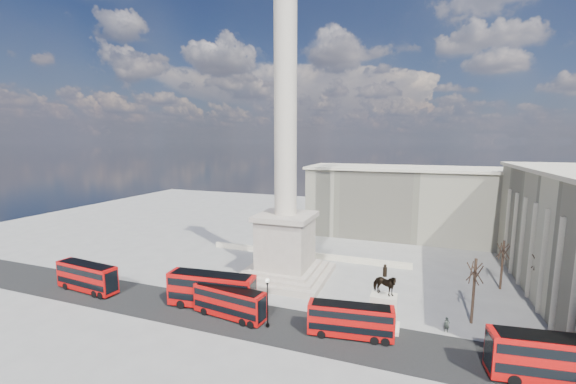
# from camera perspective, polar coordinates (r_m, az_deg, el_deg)

# --- Properties ---
(ground) EXTENTS (180.00, 180.00, 0.00)m
(ground) POSITION_cam_1_polar(r_m,az_deg,el_deg) (56.56, -2.22, -15.34)
(ground) COLOR gray
(ground) RESTS_ON ground
(asphalt_road) EXTENTS (120.00, 9.00, 0.01)m
(asphalt_road) POSITION_cam_1_polar(r_m,az_deg,el_deg) (46.55, -1.11, -20.80)
(asphalt_road) COLOR black
(asphalt_road) RESTS_ON ground
(nelsons_column) EXTENTS (14.00, 14.00, 49.85)m
(nelsons_column) POSITION_cam_1_polar(r_m,az_deg,el_deg) (57.35, -0.40, -1.50)
(nelsons_column) COLOR #B1A494
(nelsons_column) RESTS_ON ground
(balustrade_wall) EXTENTS (40.00, 0.60, 1.10)m
(balustrade_wall) POSITION_cam_1_polar(r_m,az_deg,el_deg) (70.47, 2.78, -10.04)
(balustrade_wall) COLOR beige
(balustrade_wall) RESTS_ON ground
(building_northeast) EXTENTS (51.00, 17.00, 16.60)m
(building_northeast) POSITION_cam_1_polar(r_m,az_deg,el_deg) (89.11, 19.94, -1.52)
(building_northeast) COLOR #B2AD92
(building_northeast) RESTS_ON ground
(red_bus_a) EXTENTS (12.26, 3.87, 4.89)m
(red_bus_a) POSITION_cam_1_polar(r_m,az_deg,el_deg) (50.70, -12.18, -15.24)
(red_bus_a) COLOR #BD0B09
(red_bus_a) RESTS_ON ground
(red_bus_b) EXTENTS (10.16, 3.55, 4.04)m
(red_bus_b) POSITION_cam_1_polar(r_m,az_deg,el_deg) (48.03, -9.42, -17.12)
(red_bus_b) COLOR #BD0B09
(red_bus_b) RESTS_ON ground
(red_bus_c) EXTENTS (9.98, 3.48, 3.96)m
(red_bus_c) POSITION_cam_1_polar(r_m,az_deg,el_deg) (43.95, 10.14, -19.72)
(red_bus_c) COLOR #BD0B09
(red_bus_c) RESTS_ON ground
(red_bus_d) EXTENTS (11.84, 4.08, 4.70)m
(red_bus_d) POSITION_cam_1_polar(r_m,az_deg,el_deg) (44.06, 37.46, -20.71)
(red_bus_d) COLOR #BD0B09
(red_bus_d) RESTS_ON ground
(red_bus_e) EXTENTS (10.88, 3.38, 4.34)m
(red_bus_e) POSITION_cam_1_polar(r_m,az_deg,el_deg) (62.67, -29.68, -11.81)
(red_bus_e) COLOR #BD0B09
(red_bus_e) RESTS_ON ground
(victorian_lamp) EXTENTS (0.53, 0.53, 6.24)m
(victorian_lamp) POSITION_cam_1_polar(r_m,az_deg,el_deg) (44.70, -3.33, -16.82)
(victorian_lamp) COLOR black
(victorian_lamp) RESTS_ON ground
(equestrian_statue) EXTENTS (3.87, 2.91, 8.10)m
(equestrian_statue) POSITION_cam_1_polar(r_m,az_deg,el_deg) (46.24, 15.18, -17.40)
(equestrian_statue) COLOR beige
(equestrian_statue) RESTS_ON ground
(bare_tree_near) EXTENTS (2.01, 2.01, 8.81)m
(bare_tree_near) POSITION_cam_1_polar(r_m,az_deg,el_deg) (49.84, 28.02, -11.07)
(bare_tree_near) COLOR #332319
(bare_tree_near) RESTS_ON ground
(bare_tree_mid) EXTENTS (2.03, 2.03, 7.70)m
(bare_tree_mid) POSITION_cam_1_polar(r_m,az_deg,el_deg) (61.50, 35.52, -8.93)
(bare_tree_mid) COLOR #332319
(bare_tree_mid) RESTS_ON ground
(bare_tree_far) EXTENTS (1.98, 1.98, 8.08)m
(bare_tree_far) POSITION_cam_1_polar(r_m,az_deg,el_deg) (63.29, 31.48, -7.88)
(bare_tree_far) COLOR #332319
(bare_tree_far) RESTS_ON ground
(pedestrian_walking) EXTENTS (0.71, 0.51, 1.84)m
(pedestrian_walking) POSITION_cam_1_polar(r_m,az_deg,el_deg) (48.67, 24.27, -18.97)
(pedestrian_walking) COLOR #242A24
(pedestrian_walking) RESTS_ON ground
(pedestrian_standing) EXTENTS (0.93, 0.92, 1.52)m
(pedestrian_standing) POSITION_cam_1_polar(r_m,az_deg,el_deg) (48.62, 30.69, -19.65)
(pedestrian_standing) COLOR #242A24
(pedestrian_standing) RESTS_ON ground
(pedestrian_crossing) EXTENTS (0.77, 0.96, 1.53)m
(pedestrian_crossing) POSITION_cam_1_polar(r_m,az_deg,el_deg) (47.74, 7.03, -19.04)
(pedestrian_crossing) COLOR #242A24
(pedestrian_crossing) RESTS_ON ground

